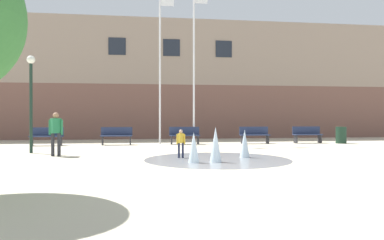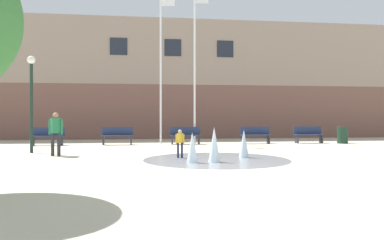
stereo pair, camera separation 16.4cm
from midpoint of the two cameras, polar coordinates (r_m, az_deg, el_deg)
name	(u,v)px [view 2 (the right image)]	position (r m, az deg, el deg)	size (l,w,h in m)	color
ground_plane	(222,176)	(9.17, 5.17, -8.46)	(100.00, 100.00, 0.00)	#BCB299
library_building	(170,83)	(27.68, -3.25, 5.72)	(36.00, 6.05, 7.95)	brown
splash_fountain	(217,150)	(12.33, 4.28, -4.54)	(4.89, 4.89, 1.12)	gray
park_bench_left_of_flagpoles	(48,136)	(20.10, -20.91, -2.28)	(1.60, 0.44, 0.91)	#28282D
park_bench_under_left_flagpole	(117,135)	(19.64, -11.07, -2.33)	(1.60, 0.44, 0.91)	#28282D
park_bench_center	(185,135)	(19.71, -0.78, -2.31)	(1.60, 0.44, 0.91)	#28282D
park_bench_under_right_flagpole	(255,135)	(20.43, 9.86, -2.22)	(1.60, 0.44, 0.91)	#28282D
park_bench_far_right	(308,134)	(21.53, 17.53, -2.10)	(1.60, 0.44, 0.91)	#28282D
adult_watching	(56,130)	(14.49, -19.75, -1.52)	(0.50, 0.37, 1.59)	#28282D
child_with_pink_shirt	(180,141)	(13.04, -1.48, -3.26)	(0.31, 0.23, 0.99)	#1E233D
flagpole_left	(161,62)	(20.22, -4.48, 8.77)	(0.80, 0.10, 8.21)	silver
flagpole_right	(195,61)	(20.41, 0.72, 8.99)	(0.80, 0.10, 8.42)	silver
lamp_post_left_lane	(31,89)	(16.16, -23.01, 4.31)	(0.32, 0.32, 3.85)	#192D23
trash_can	(342,135)	(21.85, 22.15, -2.15)	(0.56, 0.56, 0.90)	#193323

